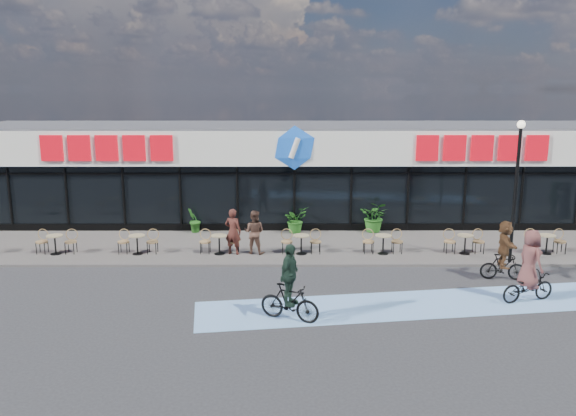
{
  "coord_description": "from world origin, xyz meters",
  "views": [
    {
      "loc": [
        -0.34,
        -17.22,
        6.25
      ],
      "look_at": [
        -0.29,
        3.5,
        1.86
      ],
      "focal_mm": 35.0,
      "sensor_mm": 36.0,
      "label": 1
    }
  ],
  "objects_px": {
    "potted_plant_left": "(194,220)",
    "potted_plant_right": "(375,217)",
    "cyclist_a": "(529,274)",
    "patron_left": "(233,231)",
    "lamp_post": "(516,180)",
    "patron_right": "(254,232)",
    "potted_plant_mid": "(296,220)",
    "cyclist_b": "(504,252)"
  },
  "relations": [
    {
      "from": "potted_plant_left",
      "to": "potted_plant_right",
      "type": "xyz_separation_m",
      "value": [
        7.92,
        0.12,
        0.14
      ]
    },
    {
      "from": "cyclist_a",
      "to": "patron_left",
      "type": "bearing_deg",
      "value": 153.26
    },
    {
      "from": "lamp_post",
      "to": "patron_right",
      "type": "relative_size",
      "value": 3.04
    },
    {
      "from": "potted_plant_right",
      "to": "patron_left",
      "type": "relative_size",
      "value": 0.77
    },
    {
      "from": "potted_plant_right",
      "to": "potted_plant_mid",
      "type": "bearing_deg",
      "value": -178.39
    },
    {
      "from": "cyclist_a",
      "to": "potted_plant_mid",
      "type": "bearing_deg",
      "value": 130.65
    },
    {
      "from": "patron_right",
      "to": "cyclist_b",
      "type": "xyz_separation_m",
      "value": [
        8.46,
        -2.77,
        0.03
      ]
    },
    {
      "from": "potted_plant_left",
      "to": "cyclist_b",
      "type": "relative_size",
      "value": 0.54
    },
    {
      "from": "potted_plant_right",
      "to": "patron_right",
      "type": "height_order",
      "value": "patron_right"
    },
    {
      "from": "potted_plant_right",
      "to": "cyclist_b",
      "type": "xyz_separation_m",
      "value": [
        3.35,
        -6.08,
        0.19
      ]
    },
    {
      "from": "lamp_post",
      "to": "patron_left",
      "type": "height_order",
      "value": "lamp_post"
    },
    {
      "from": "patron_left",
      "to": "potted_plant_right",
      "type": "bearing_deg",
      "value": -132.1
    },
    {
      "from": "potted_plant_left",
      "to": "potted_plant_right",
      "type": "distance_m",
      "value": 7.92
    },
    {
      "from": "potted_plant_mid",
      "to": "cyclist_b",
      "type": "xyz_separation_m",
      "value": [
        6.84,
        -5.98,
        0.3
      ]
    },
    {
      "from": "patron_left",
      "to": "cyclist_b",
      "type": "relative_size",
      "value": 0.87
    },
    {
      "from": "patron_left",
      "to": "cyclist_b",
      "type": "xyz_separation_m",
      "value": [
        9.25,
        -2.68,
        -0.01
      ]
    },
    {
      "from": "patron_left",
      "to": "cyclist_a",
      "type": "distance_m",
      "value": 10.36
    },
    {
      "from": "potted_plant_mid",
      "to": "lamp_post",
      "type": "bearing_deg",
      "value": -29.31
    },
    {
      "from": "patron_right",
      "to": "cyclist_a",
      "type": "height_order",
      "value": "cyclist_a"
    },
    {
      "from": "lamp_post",
      "to": "cyclist_b",
      "type": "xyz_separation_m",
      "value": [
        -0.89,
        -1.64,
        -2.16
      ]
    },
    {
      "from": "lamp_post",
      "to": "patron_right",
      "type": "distance_m",
      "value": 9.67
    },
    {
      "from": "potted_plant_left",
      "to": "patron_left",
      "type": "height_order",
      "value": "patron_left"
    },
    {
      "from": "lamp_post",
      "to": "cyclist_b",
      "type": "bearing_deg",
      "value": -118.37
    },
    {
      "from": "potted_plant_right",
      "to": "cyclist_b",
      "type": "relative_size",
      "value": 0.67
    },
    {
      "from": "potted_plant_mid",
      "to": "patron_left",
      "type": "bearing_deg",
      "value": -126.26
    },
    {
      "from": "patron_right",
      "to": "potted_plant_mid",
      "type": "bearing_deg",
      "value": -101.58
    },
    {
      "from": "cyclist_a",
      "to": "potted_plant_left",
      "type": "bearing_deg",
      "value": 144.85
    },
    {
      "from": "potted_plant_mid",
      "to": "cyclist_b",
      "type": "relative_size",
      "value": 0.56
    },
    {
      "from": "potted_plant_mid",
      "to": "potted_plant_right",
      "type": "relative_size",
      "value": 0.84
    },
    {
      "from": "potted_plant_mid",
      "to": "potted_plant_right",
      "type": "bearing_deg",
      "value": 1.61
    },
    {
      "from": "lamp_post",
      "to": "cyclist_a",
      "type": "bearing_deg",
      "value": -103.8
    },
    {
      "from": "potted_plant_left",
      "to": "potted_plant_mid",
      "type": "height_order",
      "value": "potted_plant_mid"
    },
    {
      "from": "potted_plant_left",
      "to": "potted_plant_mid",
      "type": "bearing_deg",
      "value": 0.32
    },
    {
      "from": "patron_right",
      "to": "cyclist_a",
      "type": "bearing_deg",
      "value": 165.95
    },
    {
      "from": "potted_plant_right",
      "to": "cyclist_a",
      "type": "xyz_separation_m",
      "value": [
        3.35,
        -8.06,
        0.09
      ]
    },
    {
      "from": "lamp_post",
      "to": "potted_plant_mid",
      "type": "bearing_deg",
      "value": 150.69
    },
    {
      "from": "potted_plant_right",
      "to": "lamp_post",
      "type": "bearing_deg",
      "value": -46.29
    },
    {
      "from": "lamp_post",
      "to": "potted_plant_right",
      "type": "distance_m",
      "value": 6.57
    },
    {
      "from": "patron_left",
      "to": "patron_right",
      "type": "relative_size",
      "value": 1.05
    },
    {
      "from": "lamp_post",
      "to": "potted_plant_right",
      "type": "height_order",
      "value": "lamp_post"
    },
    {
      "from": "patron_left",
      "to": "cyclist_b",
      "type": "distance_m",
      "value": 9.64
    },
    {
      "from": "lamp_post",
      "to": "patron_left",
      "type": "xyz_separation_m",
      "value": [
        -10.14,
        1.04,
        -2.15
      ]
    }
  ]
}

